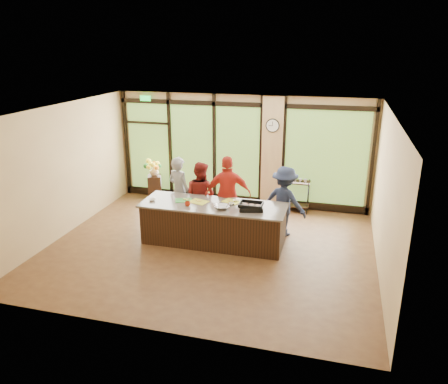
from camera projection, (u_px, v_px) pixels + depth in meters
The scene contains 25 objects.
floor at pixel (210, 248), 9.58m from camera, with size 7.00×7.00×0.00m, color #4C2D1A.
ceiling at pixel (208, 111), 8.61m from camera, with size 7.00×7.00×0.00m, color silver.
back_wall at pixel (241, 151), 11.84m from camera, with size 7.00×7.00×0.00m, color tan.
left_wall at pixel (63, 171), 9.96m from camera, with size 6.00×6.00×0.00m, color tan.
right_wall at pixel (386, 198), 8.24m from camera, with size 6.00×6.00×0.00m, color tan.
window_wall at pixel (247, 155), 11.79m from camera, with size 6.90×0.12×3.00m.
island_base at pixel (214, 224), 9.72m from camera, with size 3.10×1.00×0.88m, color black.
countertop at pixel (213, 205), 9.57m from camera, with size 3.20×1.10×0.04m, color #6F665B.
wall_clock at pixel (273, 126), 11.27m from camera, with size 0.36×0.04×0.36m.
cook_left at pixel (179, 192), 10.52m from camera, with size 0.63×0.42×1.74m, color gray.
cook_midleft at pixel (200, 195), 10.44m from camera, with size 0.80×0.62×1.64m, color maroon.
cook_midright at pixel (228, 195), 10.14m from camera, with size 1.08×0.45×1.85m, color red.
cook_right at pixel (284, 202), 10.00m from camera, with size 1.06×0.61×1.65m, color #1B233C.
roasting_pan at pixel (251, 208), 9.24m from camera, with size 0.48×0.38×0.09m, color black.
mixing_bowl at pixel (222, 207), 9.29m from camera, with size 0.31×0.31×0.08m, color silver.
cutting_board_left at pixel (184, 200), 9.79m from camera, with size 0.38×0.28×0.01m, color green.
cutting_board_center at pixel (199, 202), 9.70m from camera, with size 0.39×0.30×0.01m, color gold.
cutting_board_right at pixel (232, 201), 9.71m from camera, with size 0.38×0.29×0.01m, color gold.
prep_bowl_near at pixel (152, 200), 9.76m from camera, with size 0.14×0.14×0.04m, color silver.
prep_bowl_mid at pixel (232, 204), 9.53m from camera, with size 0.14×0.14×0.04m, color silver.
prep_bowl_far at pixel (236, 201), 9.72m from camera, with size 0.13×0.13×0.03m, color silver.
red_ramekin at pixel (188, 204), 9.44m from camera, with size 0.12×0.12×0.10m, color #A92810.
flower_stand at pixel (155, 188), 12.38m from camera, with size 0.37×0.37×0.74m, color black.
flower_vase at pixel (154, 171), 12.22m from camera, with size 0.26×0.26×0.27m, color #947750.
bar_cart at pixel (297, 192), 11.53m from camera, with size 0.67×0.39×0.92m.
Camera 1 is at (2.56, -8.29, 4.27)m, focal length 35.00 mm.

